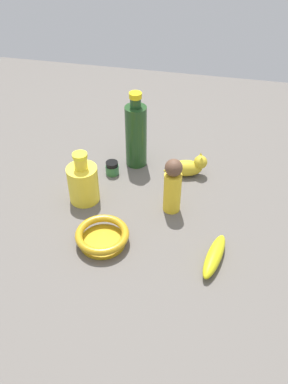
{
  "coord_description": "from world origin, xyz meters",
  "views": [
    {
      "loc": [
        0.2,
        -0.91,
        0.84
      ],
      "look_at": [
        0.0,
        0.0,
        0.06
      ],
      "focal_mm": 37.82,
      "sensor_mm": 36.0,
      "label": 1
    }
  ],
  "objects_px": {
    "bowl": "(102,236)",
    "banana": "(214,256)",
    "person_figure_adult": "(173,186)",
    "cat_figurine": "(189,167)",
    "bottle_short": "(83,182)",
    "nail_polish_jar": "(112,168)",
    "bottle_tall": "(136,134)"
  },
  "relations": [
    {
      "from": "banana",
      "to": "cat_figurine",
      "type": "relative_size",
      "value": 1.13
    },
    {
      "from": "bottle_short",
      "to": "cat_figurine",
      "type": "distance_m",
      "value": 0.36
    },
    {
      "from": "nail_polish_jar",
      "to": "cat_figurine",
      "type": "height_order",
      "value": "cat_figurine"
    },
    {
      "from": "cat_figurine",
      "to": "banana",
      "type": "bearing_deg",
      "value": -72.33
    },
    {
      "from": "person_figure_adult",
      "to": "banana",
      "type": "xyz_separation_m",
      "value": [
        0.14,
        -0.18,
        -0.07
      ]
    },
    {
      "from": "banana",
      "to": "cat_figurine",
      "type": "distance_m",
      "value": 0.38
    },
    {
      "from": "bowl",
      "to": "banana",
      "type": "bearing_deg",
      "value": -0.25
    },
    {
      "from": "bottle_tall",
      "to": "banana",
      "type": "relative_size",
      "value": 1.65
    },
    {
      "from": "bottle_short",
      "to": "nail_polish_jar",
      "type": "relative_size",
      "value": 3.7
    },
    {
      "from": "bowl",
      "to": "banana",
      "type": "xyz_separation_m",
      "value": [
        0.31,
        -0.0,
        -0.01
      ]
    },
    {
      "from": "bottle_short",
      "to": "banana",
      "type": "xyz_separation_m",
      "value": [
        0.42,
        -0.17,
        -0.05
      ]
    },
    {
      "from": "bottle_tall",
      "to": "bottle_short",
      "type": "relative_size",
      "value": 1.56
    },
    {
      "from": "person_figure_adult",
      "to": "nail_polish_jar",
      "type": "height_order",
      "value": "person_figure_adult"
    },
    {
      "from": "nail_polish_jar",
      "to": "bottle_tall",
      "type": "bearing_deg",
      "value": 49.49
    },
    {
      "from": "person_figure_adult",
      "to": "cat_figurine",
      "type": "xyz_separation_m",
      "value": [
        0.03,
        0.18,
        -0.06
      ]
    },
    {
      "from": "person_figure_adult",
      "to": "cat_figurine",
      "type": "height_order",
      "value": "person_figure_adult"
    },
    {
      "from": "bowl",
      "to": "person_figure_adult",
      "type": "distance_m",
      "value": 0.25
    },
    {
      "from": "person_figure_adult",
      "to": "nail_polish_jar",
      "type": "xyz_separation_m",
      "value": [
        -0.22,
        0.13,
        -0.07
      ]
    },
    {
      "from": "bowl",
      "to": "cat_figurine",
      "type": "height_order",
      "value": "cat_figurine"
    },
    {
      "from": "nail_polish_jar",
      "to": "cat_figurine",
      "type": "relative_size",
      "value": 0.33
    },
    {
      "from": "bottle_short",
      "to": "cat_figurine",
      "type": "bearing_deg",
      "value": 32.65
    },
    {
      "from": "bottle_tall",
      "to": "person_figure_adult",
      "type": "xyz_separation_m",
      "value": [
        0.16,
        -0.21,
        -0.03
      ]
    },
    {
      "from": "bottle_tall",
      "to": "banana",
      "type": "xyz_separation_m",
      "value": [
        0.3,
        -0.39,
        -0.1
      ]
    },
    {
      "from": "nail_polish_jar",
      "to": "banana",
      "type": "bearing_deg",
      "value": -40.4
    },
    {
      "from": "banana",
      "to": "bottle_short",
      "type": "bearing_deg",
      "value": 79.61
    },
    {
      "from": "bottle_short",
      "to": "cat_figurine",
      "type": "height_order",
      "value": "bottle_short"
    },
    {
      "from": "person_figure_adult",
      "to": "banana",
      "type": "distance_m",
      "value": 0.24
    },
    {
      "from": "bottle_tall",
      "to": "nail_polish_jar",
      "type": "distance_m",
      "value": 0.14
    },
    {
      "from": "bottle_short",
      "to": "banana",
      "type": "relative_size",
      "value": 1.06
    },
    {
      "from": "nail_polish_jar",
      "to": "bowl",
      "type": "bearing_deg",
      "value": -79.11
    },
    {
      "from": "cat_figurine",
      "to": "bowl",
      "type": "bearing_deg",
      "value": -118.16
    },
    {
      "from": "bottle_tall",
      "to": "nail_polish_jar",
      "type": "relative_size",
      "value": 5.75
    }
  ]
}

